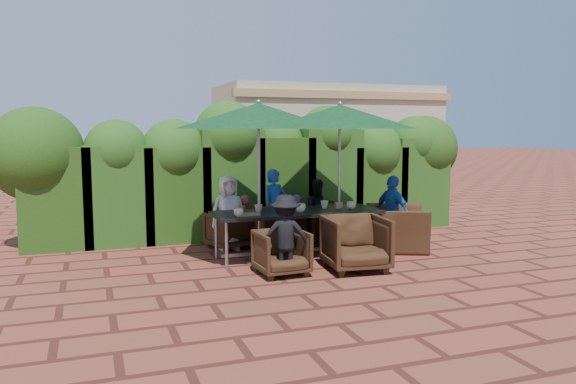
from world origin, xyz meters
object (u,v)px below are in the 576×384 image
object	(u,v)px
umbrella_left	(259,116)
chair_far_mid	(273,221)
dining_table	(297,215)
chair_near_left	(282,250)
chair_near_right	(356,240)
chair_far_left	(230,228)
umbrella_right	(340,117)
chair_far_right	(321,220)
chair_end_right	(396,221)

from	to	relation	value
umbrella_left	chair_far_mid	xyz separation A→B (m)	(0.57, 1.04, -1.78)
dining_table	chair_near_left	bearing A→B (deg)	-122.25
umbrella_left	chair_near_right	xyz separation A→B (m)	(1.17, -0.94, -1.78)
chair_far_mid	chair_near_right	size ratio (longest dim) A/B	1.00
chair_far_left	chair_near_left	size ratio (longest dim) A/B	1.00
umbrella_right	umbrella_left	bearing A→B (deg)	-173.92
dining_table	chair_near_left	xyz separation A→B (m)	(-0.56, -0.89, -0.33)
chair_far_right	chair_far_left	bearing A→B (deg)	-11.02
chair_far_right	chair_near_left	distance (m)	2.34
chair_near_left	chair_near_right	size ratio (longest dim) A/B	0.80
umbrella_right	dining_table	bearing A→B (deg)	-174.52
umbrella_right	chair_near_left	xyz separation A→B (m)	(-1.31, -0.96, -1.87)
chair_far_right	umbrella_left	bearing A→B (deg)	26.95
dining_table	umbrella_right	size ratio (longest dim) A/B	1.06
chair_far_mid	chair_near_left	world-z (taller)	chair_far_mid
chair_far_right	chair_near_left	world-z (taller)	chair_far_right
chair_far_left	chair_end_right	xyz separation A→B (m)	(2.65, -0.99, 0.14)
chair_near_right	umbrella_right	bearing A→B (deg)	84.19
dining_table	chair_far_right	distance (m)	1.31
chair_far_left	chair_far_mid	xyz separation A→B (m)	(0.75, -0.08, 0.09)
umbrella_left	chair_far_right	world-z (taller)	umbrella_left
chair_far_mid	dining_table	bearing A→B (deg)	83.04
chair_far_left	chair_end_right	world-z (taller)	chair_end_right
chair_far_mid	chair_near_left	distance (m)	1.92
chair_far_left	chair_near_right	bearing A→B (deg)	104.31
umbrella_left	chair_end_right	world-z (taller)	umbrella_left
umbrella_left	chair_far_mid	bearing A→B (deg)	61.41
chair_far_left	chair_near_left	xyz separation A→B (m)	(0.27, -1.94, -0.00)
dining_table	umbrella_left	xyz separation A→B (m)	(-0.64, -0.08, 1.54)
dining_table	chair_near_right	xyz separation A→B (m)	(0.52, -1.01, -0.24)
chair_far_left	chair_far_mid	world-z (taller)	chair_far_mid
chair_near_left	chair_near_right	bearing A→B (deg)	-9.73
dining_table	chair_end_right	distance (m)	1.83
chair_far_mid	chair_near_right	world-z (taller)	chair_near_right
chair_far_right	chair_end_right	distance (m)	1.36
umbrella_left	umbrella_right	size ratio (longest dim) A/B	1.01
dining_table	chair_far_mid	xyz separation A→B (m)	(-0.08, 0.96, -0.25)
dining_table	chair_near_left	world-z (taller)	dining_table
umbrella_right	chair_near_right	xyz separation A→B (m)	(-0.23, -1.09, -1.78)
chair_far_left	chair_far_mid	size ratio (longest dim) A/B	0.80
dining_table	chair_far_left	xyz separation A→B (m)	(-0.83, 1.04, -0.33)
chair_near_left	chair_end_right	bearing A→B (deg)	18.47
umbrella_left	chair_end_right	xyz separation A→B (m)	(2.46, 0.13, -1.73)
chair_far_left	chair_near_left	bearing A→B (deg)	78.86
chair_near_right	chair_far_left	bearing A→B (deg)	129.42
umbrella_left	chair_far_right	xyz separation A→B (m)	(1.46, 1.07, -1.81)
umbrella_right	chair_near_right	world-z (taller)	umbrella_right
chair_far_right	chair_near_left	size ratio (longest dim) A/B	1.17
chair_end_right	dining_table	bearing A→B (deg)	115.50
dining_table	chair_end_right	xyz separation A→B (m)	(1.81, 0.06, -0.19)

